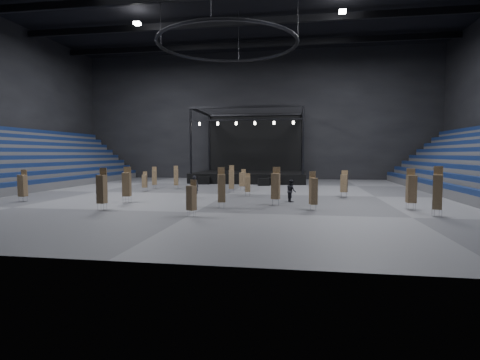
# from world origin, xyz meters

# --- Properties ---
(floor) EXTENTS (50.00, 50.00, 0.00)m
(floor) POSITION_xyz_m (0.00, 0.00, 0.00)
(floor) COLOR #575759
(floor) RESTS_ON ground
(wall_back) EXTENTS (50.00, 0.20, 18.00)m
(wall_back) POSITION_xyz_m (0.00, 21.00, 9.00)
(wall_back) COLOR black
(wall_back) RESTS_ON ground
(stage) EXTENTS (14.00, 10.00, 9.20)m
(stage) POSITION_xyz_m (0.00, 16.24, 1.45)
(stage) COLOR black
(stage) RESTS_ON floor
(truss_ring) EXTENTS (12.30, 12.30, 5.15)m
(truss_ring) POSITION_xyz_m (-0.00, 0.00, 13.00)
(truss_ring) COLOR black
(truss_ring) RESTS_ON ceiling
(flight_case_left) EXTENTS (1.43, 0.91, 0.89)m
(flight_case_left) POSITION_xyz_m (-4.80, 10.01, 0.44)
(flight_case_left) COLOR black
(flight_case_left) RESTS_ON floor
(flight_case_mid) EXTENTS (1.37, 0.97, 0.83)m
(flight_case_mid) POSITION_xyz_m (2.31, 9.13, 0.41)
(flight_case_mid) COLOR black
(flight_case_mid) RESTS_ON floor
(flight_case_right) EXTENTS (1.41, 0.86, 0.88)m
(flight_case_right) POSITION_xyz_m (3.35, 9.97, 0.44)
(flight_case_right) COLOR black
(flight_case_right) RESTS_ON floor
(chair_stack_0) EXTENTS (0.64, 0.64, 2.21)m
(chair_stack_0) POSITION_xyz_m (9.86, -1.03, 1.19)
(chair_stack_0) COLOR silver
(chair_stack_0) RESTS_ON floor
(chair_stack_1) EXTENTS (0.55, 0.55, 2.45)m
(chair_stack_1) POSITION_xyz_m (7.13, -8.42, 1.25)
(chair_stack_1) COLOR silver
(chair_stack_1) RESTS_ON floor
(chair_stack_2) EXTENTS (0.50, 0.50, 2.52)m
(chair_stack_2) POSITION_xyz_m (0.12, 1.18, 1.28)
(chair_stack_2) COLOR silver
(chair_stack_2) RESTS_ON floor
(chair_stack_3) EXTENTS (0.49, 0.49, 2.39)m
(chair_stack_3) POSITION_xyz_m (-14.00, -7.66, 1.24)
(chair_stack_3) COLOR silver
(chair_stack_3) RESTS_ON floor
(chair_stack_4) EXTENTS (0.63, 0.63, 2.86)m
(chair_stack_4) POSITION_xyz_m (14.00, -9.79, 1.45)
(chair_stack_4) COLOR silver
(chair_stack_4) RESTS_ON floor
(chair_stack_5) EXTENTS (0.49, 0.49, 1.92)m
(chair_stack_5) POSITION_xyz_m (1.96, -1.29, 1.03)
(chair_stack_5) COLOR silver
(chair_stack_5) RESTS_ON floor
(chair_stack_6) EXTENTS (0.57, 0.57, 2.34)m
(chair_stack_6) POSITION_xyz_m (-6.17, 4.13, 1.20)
(chair_stack_6) COLOR silver
(chair_stack_6) RESTS_ON floor
(chair_stack_7) EXTENTS (0.63, 0.63, 2.07)m
(chair_stack_7) POSITION_xyz_m (0.80, 3.46, 1.11)
(chair_stack_7) COLOR silver
(chair_stack_7) RESTS_ON floor
(chair_stack_8) EXTENTS (0.53, 0.53, 2.67)m
(chair_stack_8) POSITION_xyz_m (-6.13, -10.41, 1.37)
(chair_stack_8) COLOR silver
(chair_stack_8) RESTS_ON floor
(chair_stack_9) EXTENTS (0.64, 0.64, 2.61)m
(chair_stack_9) POSITION_xyz_m (-6.23, -6.74, 1.37)
(chair_stack_9) COLOR silver
(chair_stack_9) RESTS_ON floor
(chair_stack_10) EXTENTS (0.60, 0.60, 2.24)m
(chair_stack_10) POSITION_xyz_m (-8.45, 4.03, 1.17)
(chair_stack_10) COLOR silver
(chair_stack_10) RESTS_ON floor
(chair_stack_11) EXTENTS (0.59, 0.59, 2.67)m
(chair_stack_11) POSITION_xyz_m (1.22, -8.46, 1.36)
(chair_stack_11) COLOR silver
(chair_stack_11) RESTS_ON floor
(chair_stack_12) EXTENTS (0.57, 0.57, 2.09)m
(chair_stack_12) POSITION_xyz_m (0.23, -11.99, 1.09)
(chair_stack_12) COLOR silver
(chair_stack_12) RESTS_ON floor
(chair_stack_13) EXTENTS (0.62, 0.62, 2.65)m
(chair_stack_13) POSITION_xyz_m (4.65, -6.65, 1.38)
(chair_stack_13) COLOR silver
(chair_stack_13) RESTS_ON floor
(chair_stack_14) EXTENTS (0.48, 0.48, 1.88)m
(chair_stack_14) POSITION_xyz_m (-8.30, 1.23, 1.00)
(chair_stack_14) COLOR silver
(chair_stack_14) RESTS_ON floor
(chair_stack_15) EXTENTS (0.54, 0.54, 2.63)m
(chair_stack_15) POSITION_xyz_m (13.28, -7.35, 1.37)
(chair_stack_15) COLOR silver
(chair_stack_15) RESTS_ON floor
(man_center) EXTENTS (0.66, 0.43, 1.81)m
(man_center) POSITION_xyz_m (-2.15, -3.13, 0.90)
(man_center) COLOR black
(man_center) RESTS_ON floor
(crew_member) EXTENTS (0.87, 0.97, 1.65)m
(crew_member) POSITION_xyz_m (5.67, -4.57, 0.82)
(crew_member) COLOR black
(crew_member) RESTS_ON floor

